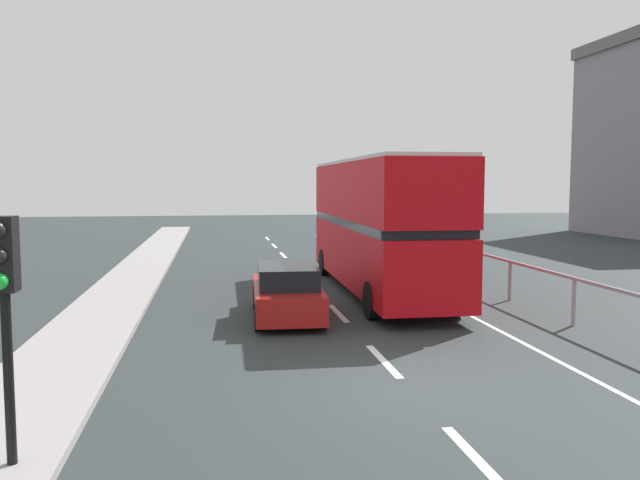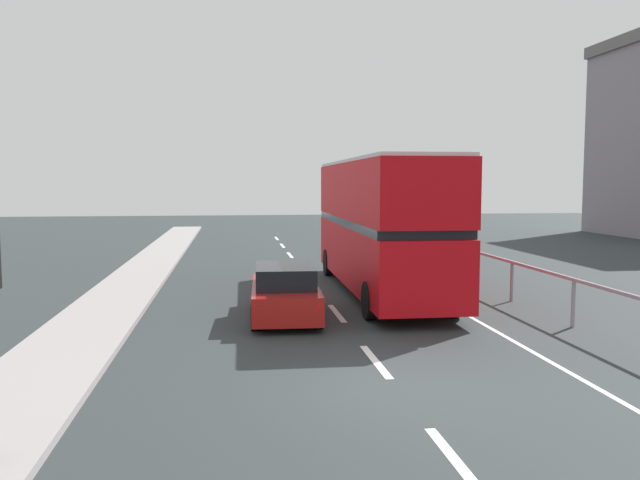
{
  "view_description": "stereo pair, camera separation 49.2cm",
  "coord_description": "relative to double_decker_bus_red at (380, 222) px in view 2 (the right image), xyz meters",
  "views": [
    {
      "loc": [
        -3.29,
        -10.71,
        3.55
      ],
      "look_at": [
        -0.26,
        7.69,
        1.88
      ],
      "focal_mm": 35.96,
      "sensor_mm": 36.0,
      "label": 1
    },
    {
      "loc": [
        -2.8,
        -10.78,
        3.55
      ],
      "look_at": [
        -0.26,
        7.69,
        1.88
      ],
      "focal_mm": 35.96,
      "sensor_mm": 36.0,
      "label": 2
    }
  ],
  "objects": [
    {
      "name": "ground_plane",
      "position": [
        -1.9,
        -9.23,
        -2.34
      ],
      "size": [
        75.18,
        120.0,
        0.1
      ],
      "primitive_type": "cube",
      "color": "#2A3031"
    },
    {
      "name": "near_sidewalk_kerb",
      "position": [
        -8.17,
        -9.23,
        -2.22
      ],
      "size": [
        2.13,
        80.0,
        0.14
      ],
      "primitive_type": "cube",
      "color": "gray",
      "rests_on": "ground"
    },
    {
      "name": "lane_paint_markings",
      "position": [
        0.14,
        -0.4,
        -2.29
      ],
      "size": [
        3.58,
        46.0,
        0.01
      ],
      "color": "silver",
      "rests_on": "ground"
    },
    {
      "name": "bridge_side_railing",
      "position": [
        3.59,
        -0.23,
        -1.31
      ],
      "size": [
        0.1,
        42.0,
        1.23
      ],
      "color": "gray",
      "rests_on": "ground"
    },
    {
      "name": "double_decker_bus_red",
      "position": [
        0.0,
        0.0,
        0.0
      ],
      "size": [
        2.65,
        11.08,
        4.28
      ],
      "rotation": [
        0.0,
        0.0,
        -0.01
      ],
      "color": "red",
      "rests_on": "ground"
    },
    {
      "name": "hatchback_car_near",
      "position": [
        -3.35,
        -3.45,
        -1.61
      ],
      "size": [
        1.9,
        4.22,
        1.42
      ],
      "rotation": [
        0.0,
        0.0,
        -0.05
      ],
      "color": "#9F1613",
      "rests_on": "ground"
    }
  ]
}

